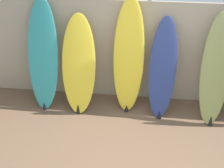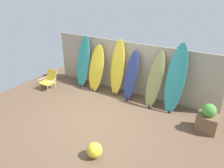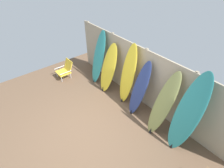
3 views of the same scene
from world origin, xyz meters
TOP-DOWN VIEW (x-y plane):
  - ground at (0.00, 0.00)m, footprint 7.68×7.68m
  - fence_back at (-0.00, 2.01)m, footprint 6.08×0.11m
  - surfboard_teal_0 at (-1.72, 1.63)m, footprint 0.53×0.60m
  - surfboard_yellow_1 at (-1.11, 1.59)m, footprint 0.60×0.63m
  - surfboard_yellow_2 at (-0.29, 1.68)m, footprint 0.51×0.46m
  - surfboard_navy_3 at (0.27, 1.60)m, footprint 0.48×0.61m
  - surfboard_olive_4 at (1.10, 1.57)m, footprint 0.53×0.77m
  - surfboard_teal_5 at (1.72, 1.59)m, footprint 0.60×0.64m
  - beach_chair at (-2.69, 0.77)m, footprint 0.50×0.56m

SIDE VIEW (x-z plane):
  - ground at x=0.00m, z-range 0.00..0.00m
  - beach_chair at x=-2.69m, z-range 0.00..0.65m
  - surfboard_yellow_1 at x=-1.11m, z-range -0.02..1.61m
  - surfboard_navy_3 at x=0.27m, z-range -0.01..1.62m
  - surfboard_olive_4 at x=1.10m, z-range -0.01..1.73m
  - fence_back at x=0.00m, z-range 0.00..1.80m
  - surfboard_teal_0 at x=-1.72m, z-range -0.01..1.84m
  - surfboard_yellow_2 at x=-0.29m, z-range -0.01..1.91m
  - surfboard_teal_5 at x=1.72m, z-range -0.01..2.04m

